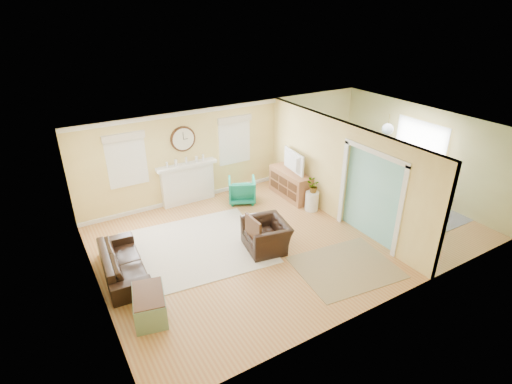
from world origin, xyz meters
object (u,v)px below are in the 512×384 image
Objects in this scene: credenza at (290,184)px; dining_table at (396,196)px; green_chair at (242,190)px; sofa at (123,262)px; eames_chair at (266,235)px.

credenza is 0.81× the size of dining_table.
credenza is at bearing 39.62° from dining_table.
green_chair is at bearing 161.01° from credenza.
sofa is 3.17m from eames_chair.
dining_table reaches higher than sofa.
green_chair is (0.68, 2.39, 0.01)m from eames_chair.
green_chair is at bearing -61.99° from sofa.
sofa is 4.14m from green_chair.
sofa is at bearing -92.75° from eames_chair.
sofa is 1.91× the size of eames_chair.
credenza reaches higher than sofa.
eames_chair is 0.57× the size of dining_table.
credenza is (5.12, 1.23, 0.11)m from sofa.
eames_chair reaches higher than sofa.
eames_chair is at bearing 100.67° from green_chair.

